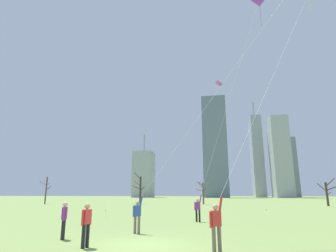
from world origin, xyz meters
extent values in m
plane|color=#7A934C|center=(0.00, 0.00, 0.00)|extent=(400.00, 400.00, 0.00)
cylinder|color=#726656|center=(-1.21, 2.98, 0.42)|extent=(0.14, 0.14, 0.85)
cylinder|color=#726656|center=(-1.00, 2.93, 0.42)|extent=(0.14, 0.14, 0.85)
cube|color=#2D4CA5|center=(-1.10, 2.95, 1.12)|extent=(0.37, 0.27, 0.54)
sphere|color=tan|center=(-1.10, 2.95, 1.51)|extent=(0.22, 0.22, 0.22)
cylinder|color=#2D4CA5|center=(-1.31, 3.00, 1.09)|extent=(0.09, 0.09, 0.55)
cylinder|color=#2D4CA5|center=(-0.90, 2.91, 1.59)|extent=(0.22, 0.13, 0.56)
cylinder|color=silver|center=(5.74, 1.64, 10.34)|extent=(13.30, 2.54, 17.00)
cylinder|color=#726656|center=(2.80, -1.02, 0.42)|extent=(0.14, 0.14, 0.85)
cylinder|color=#726656|center=(2.99, -0.91, 0.42)|extent=(0.14, 0.14, 0.85)
cube|color=red|center=(2.90, -0.96, 1.12)|extent=(0.39, 0.34, 0.54)
sphere|color=tan|center=(2.90, -0.96, 1.51)|extent=(0.22, 0.22, 0.22)
cylinder|color=red|center=(2.71, -1.07, 1.09)|extent=(0.09, 0.09, 0.55)
cylinder|color=red|center=(3.08, -0.86, 1.59)|extent=(0.22, 0.18, 0.56)
cylinder|color=yellow|center=(10.12, 7.23, 15.21)|extent=(0.02, 0.02, 1.35)
cylinder|color=silver|center=(6.66, 3.14, 9.04)|extent=(7.16, 8.01, 14.40)
cylinder|color=black|center=(1.51, 9.47, 0.42)|extent=(0.14, 0.14, 0.85)
cylinder|color=black|center=(1.72, 9.43, 0.42)|extent=(0.14, 0.14, 0.85)
cube|color=purple|center=(1.61, 9.45, 1.12)|extent=(0.37, 0.25, 0.54)
sphere|color=tan|center=(1.61, 9.45, 1.51)|extent=(0.22, 0.22, 0.22)
cylinder|color=purple|center=(1.41, 9.48, 1.09)|extent=(0.09, 0.09, 0.55)
cylinder|color=purple|center=(1.82, 9.42, 1.59)|extent=(0.21, 0.12, 0.56)
cylinder|color=purple|center=(7.25, 10.01, 16.58)|extent=(0.02, 0.02, 2.11)
cylinder|color=silver|center=(4.55, 9.56, 10.00)|extent=(5.46, 0.30, 16.30)
cylinder|color=black|center=(-2.03, -1.14, 0.42)|extent=(0.14, 0.14, 0.85)
cylinder|color=black|center=(-1.96, -0.93, 0.42)|extent=(0.14, 0.14, 0.85)
cube|color=red|center=(-1.99, -1.04, 1.12)|extent=(0.30, 0.39, 0.54)
sphere|color=tan|center=(-1.99, -1.04, 1.51)|extent=(0.22, 0.22, 0.22)
cylinder|color=red|center=(-2.06, -1.24, 1.09)|extent=(0.09, 0.09, 0.55)
cylinder|color=red|center=(-1.93, -0.84, 1.09)|extent=(0.09, 0.09, 0.55)
cylinder|color=black|center=(-3.89, 0.74, 0.42)|extent=(0.14, 0.14, 0.85)
cylinder|color=black|center=(-3.81, 0.53, 0.42)|extent=(0.14, 0.14, 0.85)
cube|color=purple|center=(-3.85, 0.63, 1.12)|extent=(0.31, 0.39, 0.54)
sphere|color=beige|center=(-3.85, 0.63, 1.51)|extent=(0.22, 0.22, 0.22)
cylinder|color=purple|center=(-3.93, 0.83, 1.09)|extent=(0.09, 0.09, 0.55)
cylinder|color=purple|center=(-3.78, 0.44, 1.09)|extent=(0.09, 0.09, 0.55)
cube|color=pink|center=(3.85, 19.99, 14.74)|extent=(0.92, 0.46, 0.95)
cylinder|color=black|center=(3.85, 19.99, 14.74)|extent=(0.24, 0.23, 0.60)
cylinder|color=silver|center=(6.40, 22.68, 7.39)|extent=(5.11, 5.38, 14.70)
cylinder|color=#3F3833|center=(8.95, 25.36, 0.04)|extent=(0.10, 0.10, 0.08)
cylinder|color=silver|center=(-12.84, 19.92, 14.64)|extent=(6.38, 0.68, 29.21)
cylinder|color=#3F3833|center=(-9.66, 20.26, 0.04)|extent=(0.10, 0.10, 0.08)
cylinder|color=brown|center=(0.62, 42.91, 2.00)|extent=(0.30, 0.30, 4.00)
cylinder|color=brown|center=(-0.05, 42.80, 2.58)|extent=(1.39, 0.34, 0.50)
cylinder|color=brown|center=(0.22, 42.22, 3.73)|extent=(0.92, 1.48, 0.89)
cylinder|color=brown|center=(1.31, 42.68, 3.03)|extent=(1.47, 0.58, 1.23)
cylinder|color=brown|center=(0.10, 42.57, 3.52)|extent=(1.15, 0.81, 1.24)
cylinder|color=#423326|center=(-11.70, 43.09, 2.63)|extent=(0.37, 0.37, 5.25)
cylinder|color=#423326|center=(-11.26, 42.73, 2.82)|extent=(1.07, 0.92, 0.93)
cylinder|color=#423326|center=(-12.45, 43.36, 5.44)|extent=(1.64, 0.74, 1.54)
cylinder|color=#423326|center=(-12.59, 43.43, 3.13)|extent=(1.90, 0.88, 0.89)
cylinder|color=#423326|center=(-12.49, 43.63, 3.97)|extent=(1.72, 1.26, 1.05)
cylinder|color=brown|center=(-29.57, 39.23, 2.58)|extent=(0.26, 0.26, 5.16)
cylinder|color=brown|center=(-30.14, 38.88, 3.92)|extent=(1.22, 0.79, 0.84)
cylinder|color=brown|center=(-29.23, 39.42, 2.97)|extent=(0.80, 0.51, 0.78)
cylinder|color=brown|center=(-29.59, 39.74, 3.76)|extent=(0.16, 1.05, 0.43)
cylinder|color=#423326|center=(20.71, 38.36, 1.88)|extent=(0.35, 0.35, 3.76)
cylinder|color=#423326|center=(21.17, 38.70, 1.96)|extent=(1.02, 0.79, 0.61)
cylinder|color=#423326|center=(20.28, 38.97, 2.96)|extent=(1.06, 1.39, 1.44)
cylinder|color=#423326|center=(21.51, 38.22, 2.79)|extent=(1.69, 0.45, 0.80)
cylinder|color=#423326|center=(21.40, 38.26, 3.76)|extent=(1.51, 0.41, 1.41)
cube|color=#9EA3AD|center=(34.44, 129.74, 19.37)|extent=(8.19, 11.85, 38.74)
cube|color=#9EA3AD|center=(-33.58, 130.44, 11.66)|extent=(10.04, 9.57, 23.31)
cylinder|color=#99999E|center=(-33.58, 130.44, 28.05)|extent=(0.80, 0.80, 9.48)
cube|color=gray|center=(43.29, 148.39, 15.97)|extent=(6.81, 6.16, 31.93)
cube|color=#9EA3AD|center=(25.74, 143.74, 21.57)|extent=(5.52, 11.82, 43.15)
cylinder|color=#99999E|center=(25.74, 143.74, 47.57)|extent=(0.80, 0.80, 8.85)
cube|color=slate|center=(3.51, 128.13, 25.27)|extent=(11.99, 7.48, 50.54)
camera|label=1|loc=(2.92, -11.56, 1.99)|focal=29.76mm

